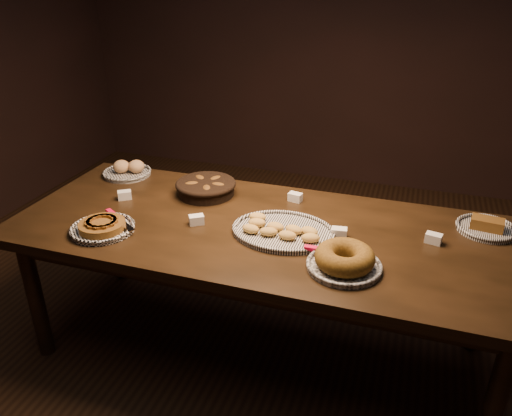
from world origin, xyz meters
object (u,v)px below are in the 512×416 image
(madeleine_platter, at_px, (282,230))
(buffet_table, at_px, (260,240))
(apple_tart_plate, at_px, (103,227))
(bundt_cake_plate, at_px, (344,260))

(madeleine_platter, bearing_deg, buffet_table, 140.16)
(apple_tart_plate, height_order, madeleine_platter, apple_tart_plate)
(buffet_table, height_order, apple_tart_plate, apple_tart_plate)
(apple_tart_plate, distance_m, madeleine_platter, 0.84)
(madeleine_platter, distance_m, bundt_cake_plate, 0.38)
(buffet_table, bearing_deg, madeleine_platter, -17.14)
(madeleine_platter, height_order, bundt_cake_plate, bundt_cake_plate)
(buffet_table, distance_m, apple_tart_plate, 0.75)
(buffet_table, xyz_separation_m, bundt_cake_plate, (0.44, -0.24, 0.11))
(bundt_cake_plate, bearing_deg, buffet_table, 154.98)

